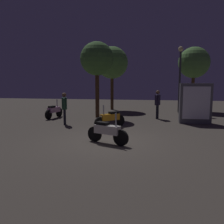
# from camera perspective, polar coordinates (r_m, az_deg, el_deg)

# --- Properties ---
(ground_plane) EXTENTS (40.00, 40.00, 0.00)m
(ground_plane) POSITION_cam_1_polar(r_m,az_deg,el_deg) (8.51, -1.27, -7.29)
(ground_plane) COLOR #4C443D
(motorcycle_white_foreground) EXTENTS (1.57, 0.73, 1.11)m
(motorcycle_white_foreground) POSITION_cam_1_polar(r_m,az_deg,el_deg) (8.12, -1.20, -4.83)
(motorcycle_white_foreground) COLOR black
(motorcycle_white_foreground) RESTS_ON ground_plane
(motorcycle_orange_parked_left) EXTENTS (1.28, 1.20, 1.11)m
(motorcycle_orange_parked_left) POSITION_cam_1_polar(r_m,az_deg,el_deg) (10.95, -0.50, -1.63)
(motorcycle_orange_parked_left) COLOR black
(motorcycle_orange_parked_left) RESTS_ON ground_plane
(motorcycle_pink_parked_right) EXTENTS (0.48, 1.65, 1.11)m
(motorcycle_pink_parked_right) POSITION_cam_1_polar(r_m,az_deg,el_deg) (14.28, -14.18, 0.27)
(motorcycle_pink_parked_right) COLOR black
(motorcycle_pink_parked_right) RESTS_ON ground_plane
(person_rider_beside) EXTENTS (0.34, 0.66, 1.63)m
(person_rider_beside) POSITION_cam_1_polar(r_m,az_deg,el_deg) (11.92, -11.68, 1.52)
(person_rider_beside) COLOR black
(person_rider_beside) RESTS_ON ground_plane
(person_bystander_far) EXTENTS (0.33, 0.66, 1.68)m
(person_bystander_far) POSITION_cam_1_polar(r_m,az_deg,el_deg) (13.78, 11.20, 2.46)
(person_bystander_far) COLOR black
(person_bystander_far) RESTS_ON ground_plane
(streetlamp_near) EXTENTS (0.36, 0.36, 4.60)m
(streetlamp_near) POSITION_cam_1_polar(r_m,az_deg,el_deg) (17.02, 16.47, 9.80)
(streetlamp_near) COLOR #38383D
(streetlamp_near) RESTS_ON ground_plane
(tree_left_bg) EXTENTS (2.01, 2.01, 4.55)m
(tree_left_bg) POSITION_cam_1_polar(r_m,az_deg,el_deg) (14.16, -3.74, 12.87)
(tree_left_bg) COLOR #4C331E
(tree_left_bg) RESTS_ON ground_plane
(tree_center_bg) EXTENTS (2.30, 2.30, 4.76)m
(tree_center_bg) POSITION_cam_1_polar(r_m,az_deg,el_deg) (18.60, 19.60, 11.37)
(tree_center_bg) COLOR #4C331E
(tree_center_bg) RESTS_ON ground_plane
(tree_right_bg) EXTENTS (2.46, 2.46, 4.88)m
(tree_right_bg) POSITION_cam_1_polar(r_m,az_deg,el_deg) (18.19, 0.01, 12.03)
(tree_right_bg) COLOR #4C331E
(tree_right_bg) RESTS_ON ground_plane
(kiosk_billboard) EXTENTS (1.60, 0.54, 2.10)m
(kiosk_billboard) POSITION_cam_1_polar(r_m,az_deg,el_deg) (12.84, 19.91, 2.02)
(kiosk_billboard) COLOR #595960
(kiosk_billboard) RESTS_ON ground_plane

